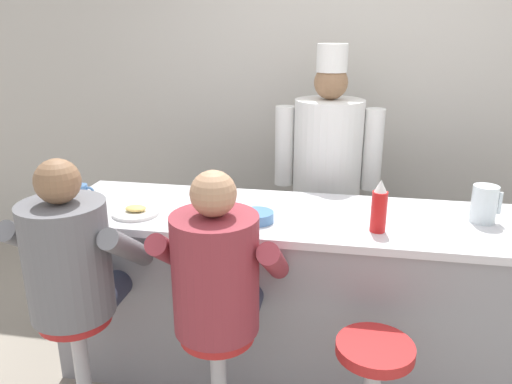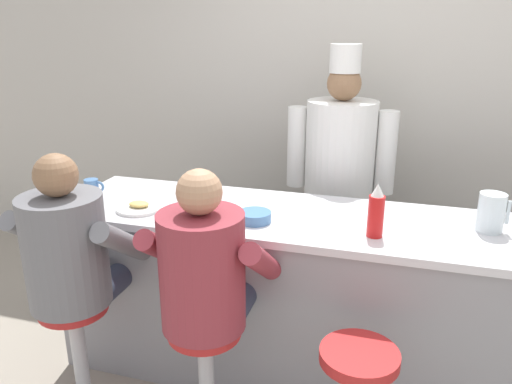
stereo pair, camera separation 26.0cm
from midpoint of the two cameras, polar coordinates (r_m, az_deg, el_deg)
name	(u,v)px [view 1 (the left image)]	position (r m, az deg, el deg)	size (l,w,h in m)	color
wall_back	(355,103)	(3.81, 9.34, 9.94)	(10.00, 0.06, 2.70)	beige
diner_counter	(346,298)	(2.82, 7.66, -11.97)	(3.19, 0.73, 0.96)	gray
ketchup_bottle_red	(379,208)	(2.41, 10.93, -1.83)	(0.08, 0.08, 0.26)	red
water_pitcher_clear	(484,204)	(2.69, 22.17, -1.34)	(0.14, 0.13, 0.19)	silver
breakfast_plate	(136,212)	(2.73, -16.25, -2.23)	(0.25, 0.25, 0.05)	white
cereal_bowl	(257,217)	(2.52, -2.83, -2.89)	(0.17, 0.17, 0.05)	#4C7FB7
coffee_mug_blue	(81,192)	(3.05, -21.67, -0.04)	(0.13, 0.08, 0.09)	#4C7AB2
diner_seated_grey	(73,266)	(2.50, -23.08, -7.86)	(0.58, 0.57, 1.37)	#B2B5BA
diner_seated_maroon	(218,281)	(2.21, -7.81, -10.10)	(0.57, 0.56, 1.36)	#B2B5BA
cook_in_whites_near	(327,170)	(3.34, 5.91, 2.50)	(0.70, 0.45, 1.80)	#232328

